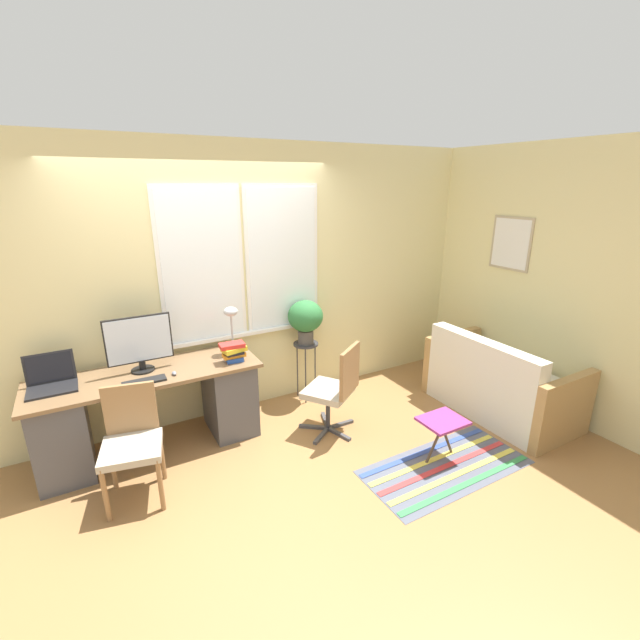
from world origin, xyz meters
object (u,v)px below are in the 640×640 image
mouse (174,373)px  desk_chair_wooden (132,440)px  office_chair_swivel (335,388)px  plant_stand (306,350)px  monitor (139,343)px  desk_lamp (231,319)px  couch_loveseat (497,386)px  book_stack (233,351)px  folding_stool (443,424)px  keyboard (144,381)px  laptop (51,381)px  potted_plant (305,318)px

mouse → desk_chair_wooden: desk_chair_wooden is taller
office_chair_swivel → plant_stand: 0.75m
monitor → mouse: monitor is taller
mouse → office_chair_swivel: size_ratio=0.07×
desk_lamp → couch_loveseat: bearing=-24.8°
book_stack → office_chair_swivel: (0.82, -0.43, -0.39)m
book_stack → folding_stool: size_ratio=0.63×
mouse → keyboard: bearing=-174.2°
laptop → plant_stand: laptop is taller
office_chair_swivel → couch_loveseat: size_ratio=0.61×
desk_chair_wooden → potted_plant: 2.04m
laptop → monitor: size_ratio=0.66×
book_stack → office_chair_swivel: 1.01m
laptop → mouse: 0.92m
keyboard → mouse: size_ratio=5.36×
desk_lamp → desk_chair_wooden: size_ratio=0.53×
mouse → book_stack: bearing=3.4°
book_stack → potted_plant: size_ratio=0.51×
desk_lamp → couch_loveseat: 2.81m
laptop → desk_lamp: desk_lamp is taller
book_stack → plant_stand: 0.99m
keyboard → office_chair_swivel: bearing=-13.0°
laptop → mouse: (0.89, -0.23, -0.04)m
keyboard → plant_stand: keyboard is taller
folding_stool → couch_loveseat: bearing=15.9°
monitor → plant_stand: bearing=4.0°
keyboard → book_stack: bearing=4.1°
office_chair_swivel → potted_plant: potted_plant is taller
monitor → potted_plant: bearing=4.0°
desk_chair_wooden → monitor: bearing=83.6°
desk_chair_wooden → office_chair_swivel: 1.78m
desk_chair_wooden → couch_loveseat: (3.45, -0.51, -0.18)m
monitor → keyboard: size_ratio=1.59×
keyboard → potted_plant: 1.73m
laptop → folding_stool: bearing=-26.8°
desk_chair_wooden → keyboard: bearing=75.8°
laptop → mouse: laptop is taller
couch_loveseat → keyboard: bearing=75.1°
mouse → book_stack: (0.54, 0.03, 0.08)m
mouse → plant_stand: (1.44, 0.34, -0.19)m
desk_chair_wooden → book_stack: bearing=35.2°
monitor → potted_plant: monitor is taller
office_chair_swivel → potted_plant: size_ratio=1.90×
book_stack → office_chair_swivel: size_ratio=0.27×
keyboard → desk_chair_wooden: bearing=-115.8°
book_stack → plant_stand: book_stack is taller
monitor → book_stack: size_ratio=2.21×
keyboard → couch_loveseat: size_ratio=0.23×
mouse → book_stack: book_stack is taller
desk_lamp → desk_chair_wooden: 1.34m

